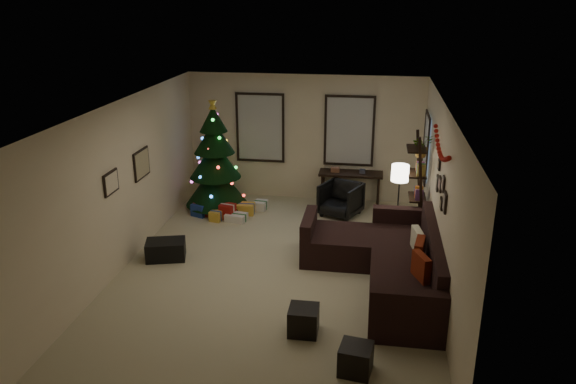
# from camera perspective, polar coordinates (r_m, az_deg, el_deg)

# --- Properties ---
(floor) EXTENTS (7.00, 7.00, 0.00)m
(floor) POSITION_cam_1_polar(r_m,az_deg,el_deg) (9.27, -1.20, -7.92)
(floor) COLOR #BDB38F
(floor) RESTS_ON ground
(ceiling) EXTENTS (7.00, 7.00, 0.00)m
(ceiling) POSITION_cam_1_polar(r_m,az_deg,el_deg) (8.37, -1.33, 8.71)
(ceiling) COLOR white
(ceiling) RESTS_ON floor
(wall_back) EXTENTS (5.00, 0.00, 5.00)m
(wall_back) POSITION_cam_1_polar(r_m,az_deg,el_deg) (12.04, 1.67, 5.49)
(wall_back) COLOR beige
(wall_back) RESTS_ON floor
(wall_front) EXTENTS (5.00, 0.00, 5.00)m
(wall_front) POSITION_cam_1_polar(r_m,az_deg,el_deg) (5.63, -7.63, -11.90)
(wall_front) COLOR beige
(wall_front) RESTS_ON floor
(wall_left) EXTENTS (0.00, 7.00, 7.00)m
(wall_left) POSITION_cam_1_polar(r_m,az_deg,el_deg) (9.47, -16.33, 0.75)
(wall_left) COLOR beige
(wall_left) RESTS_ON floor
(wall_right) EXTENTS (0.00, 7.00, 7.00)m
(wall_right) POSITION_cam_1_polar(r_m,az_deg,el_deg) (8.67, 15.25, -0.88)
(wall_right) COLOR beige
(wall_right) RESTS_ON floor
(window_back_left) EXTENTS (1.05, 0.06, 1.50)m
(window_back_left) POSITION_cam_1_polar(r_m,az_deg,el_deg) (12.12, -2.83, 6.54)
(window_back_left) COLOR #728CB2
(window_back_left) RESTS_ON wall_back
(window_back_right) EXTENTS (1.05, 0.06, 1.50)m
(window_back_right) POSITION_cam_1_polar(r_m,az_deg,el_deg) (11.89, 6.23, 6.19)
(window_back_right) COLOR #728CB2
(window_back_right) RESTS_ON wall_back
(window_right_wall) EXTENTS (0.06, 0.90, 1.30)m
(window_right_wall) POSITION_cam_1_polar(r_m,az_deg,el_deg) (11.04, 13.89, 4.43)
(window_right_wall) COLOR #728CB2
(window_right_wall) RESTS_ON wall_right
(christmas_tree) EXTENTS (1.27, 1.27, 2.36)m
(christmas_tree) POSITION_cam_1_polar(r_m,az_deg,el_deg) (11.57, -7.40, 2.84)
(christmas_tree) COLOR black
(christmas_tree) RESTS_ON floor
(presents) EXTENTS (1.50, 1.01, 0.30)m
(presents) POSITION_cam_1_polar(r_m,az_deg,el_deg) (11.49, -6.22, -1.78)
(presents) COLOR gold
(presents) RESTS_ON floor
(sofa) EXTENTS (2.18, 3.14, 0.94)m
(sofa) POSITION_cam_1_polar(r_m,az_deg,el_deg) (8.96, 10.19, -7.03)
(sofa) COLOR black
(sofa) RESTS_ON floor
(pillow_red_a) EXTENTS (0.25, 0.42, 0.41)m
(pillow_red_a) POSITION_cam_1_polar(r_m,az_deg,el_deg) (8.14, 13.34, -7.53)
(pillow_red_a) COLOR maroon
(pillow_red_a) RESTS_ON sofa
(pillow_red_b) EXTENTS (0.19, 0.46, 0.45)m
(pillow_red_b) POSITION_cam_1_polar(r_m,az_deg,el_deg) (8.54, 13.14, -6.17)
(pillow_red_b) COLOR maroon
(pillow_red_b) RESTS_ON sofa
(pillow_cream) EXTENTS (0.17, 0.39, 0.38)m
(pillow_cream) POSITION_cam_1_polar(r_m,az_deg,el_deg) (9.01, 12.94, -4.82)
(pillow_cream) COLOR beige
(pillow_cream) RESTS_ON sofa
(ottoman_near) EXTENTS (0.39, 0.39, 0.37)m
(ottoman_near) POSITION_cam_1_polar(r_m,az_deg,el_deg) (7.63, 1.58, -12.87)
(ottoman_near) COLOR black
(ottoman_near) RESTS_ON floor
(ottoman_far) EXTENTS (0.43, 0.43, 0.36)m
(ottoman_far) POSITION_cam_1_polar(r_m,az_deg,el_deg) (6.99, 6.88, -16.47)
(ottoman_far) COLOR black
(ottoman_far) RESTS_ON floor
(desk) EXTENTS (1.33, 0.47, 0.72)m
(desk) POSITION_cam_1_polar(r_m,az_deg,el_deg) (11.89, 6.39, 1.60)
(desk) COLOR black
(desk) RESTS_ON floor
(desk_chair) EXTENTS (0.87, 0.84, 0.69)m
(desk_chair) POSITION_cam_1_polar(r_m,az_deg,el_deg) (11.38, 5.37, -0.75)
(desk_chair) COLOR black
(desk_chair) RESTS_ON floor
(bookshelf) EXTENTS (0.30, 0.58, 2.00)m
(bookshelf) POSITION_cam_1_polar(r_m,az_deg,el_deg) (10.23, 13.11, 0.17)
(bookshelf) COLOR black
(bookshelf) RESTS_ON floor
(potted_plant) EXTENTS (0.61, 0.58, 0.52)m
(potted_plant) POSITION_cam_1_polar(r_m,az_deg,el_deg) (10.06, 13.46, 4.92)
(potted_plant) COLOR #4C4C4C
(potted_plant) RESTS_ON bookshelf
(floor_lamp) EXTENTS (0.31, 0.31, 1.45)m
(floor_lamp) POSITION_cam_1_polar(r_m,az_deg,el_deg) (10.03, 11.26, 1.38)
(floor_lamp) COLOR black
(floor_lamp) RESTS_ON floor
(art_map) EXTENTS (0.04, 0.60, 0.50)m
(art_map) POSITION_cam_1_polar(r_m,az_deg,el_deg) (10.03, -14.64, 2.78)
(art_map) COLOR black
(art_map) RESTS_ON wall_left
(art_abstract) EXTENTS (0.04, 0.45, 0.35)m
(art_abstract) POSITION_cam_1_polar(r_m,az_deg,el_deg) (9.01, -17.53, 0.91)
(art_abstract) COLOR black
(art_abstract) RESTS_ON wall_left
(gallery) EXTENTS (0.03, 1.25, 0.54)m
(gallery) POSITION_cam_1_polar(r_m,az_deg,el_deg) (8.52, 15.29, 0.35)
(gallery) COLOR black
(gallery) RESTS_ON wall_right
(garland) EXTENTS (0.08, 1.90, 0.30)m
(garland) POSITION_cam_1_polar(r_m,az_deg,el_deg) (8.60, 15.26, 4.42)
(garland) COLOR #A5140C
(garland) RESTS_ON wall_right
(stocking_left) EXTENTS (0.20, 0.05, 0.36)m
(stocking_left) POSITION_cam_1_polar(r_m,az_deg,el_deg) (12.09, 1.04, 5.95)
(stocking_left) COLOR #990F0C
(stocking_left) RESTS_ON wall_back
(stocking_right) EXTENTS (0.20, 0.05, 0.36)m
(stocking_right) POSITION_cam_1_polar(r_m,az_deg,el_deg) (12.08, 2.63, 6.27)
(stocking_right) COLOR #990F0C
(stocking_right) RESTS_ON wall_back
(storage_bin) EXTENTS (0.74, 0.59, 0.32)m
(storage_bin) POSITION_cam_1_polar(r_m,az_deg,el_deg) (9.80, -12.30, -5.74)
(storage_bin) COLOR black
(storage_bin) RESTS_ON floor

